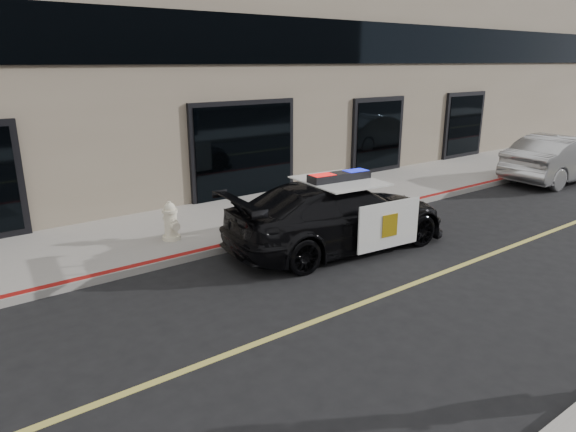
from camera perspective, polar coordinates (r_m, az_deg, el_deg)
ground at (r=11.12m, az=19.58°, el=-4.88°), size 120.00×120.00×0.00m
sidewalk_n at (r=14.45m, az=2.22°, el=1.36°), size 60.00×3.50×0.15m
police_car at (r=11.14m, az=5.62°, el=0.18°), size 3.10×5.53×1.68m
silver_sedan at (r=19.68m, az=28.17°, el=5.67°), size 2.18×4.97×1.58m
fire_hydrant at (r=11.51m, az=-12.90°, el=-0.65°), size 0.39×0.54×0.86m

